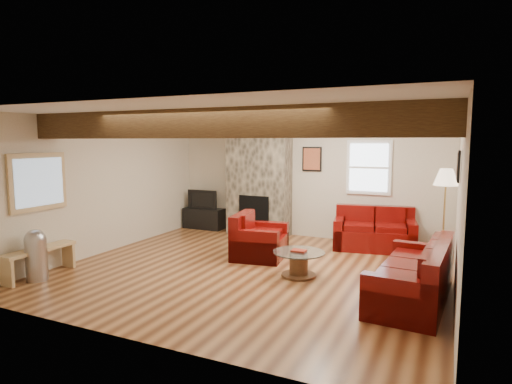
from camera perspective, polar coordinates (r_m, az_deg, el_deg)
room at (r=6.80m, az=-0.66°, el=-0.23°), size 8.00×8.00×8.00m
oak_beam at (r=5.65m, az=-6.20°, el=9.07°), size 6.00×0.36×0.38m
chimney_breast at (r=9.47m, az=0.36°, el=1.59°), size 1.40×0.67×2.50m
back_window at (r=8.95m, az=14.80°, el=3.18°), size 0.90×0.08×1.10m
hatch_window at (r=7.47m, az=-27.02°, el=1.20°), size 0.08×1.00×0.90m
ceiling_dome at (r=7.28m, az=8.94°, el=9.54°), size 0.40×0.40×0.18m
artwork_back at (r=9.23m, az=7.46°, el=4.38°), size 0.42×0.06×0.52m
artwork_right at (r=6.40m, az=25.33°, el=3.17°), size 0.06×0.55×0.42m
sofa_three at (r=6.05m, az=20.09°, el=-9.90°), size 0.98×2.06×0.77m
loveseat at (r=8.59m, az=15.51°, el=-4.72°), size 1.64×1.11×0.80m
armchair_red at (r=7.69m, az=0.52°, el=-5.86°), size 1.00×1.10×0.79m
coffee_table at (r=6.73m, az=5.72°, el=-9.52°), size 0.80×0.80×0.42m
tv_cabinet at (r=10.31m, az=-6.93°, el=-3.50°), size 0.98×0.39×0.49m
television at (r=10.24m, az=-6.96°, el=-0.93°), size 0.77×0.10×0.44m
floor_lamp at (r=8.09m, az=23.98°, el=1.20°), size 0.41×0.41×1.61m
pine_bench at (r=7.48m, az=-26.86°, el=-8.35°), size 0.28×1.18×0.44m
pedal_bin at (r=7.26m, az=-27.26°, el=-7.46°), size 0.32×0.32×0.78m
coal_bucket at (r=8.69m, az=1.82°, el=-6.08°), size 0.31×0.31×0.29m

